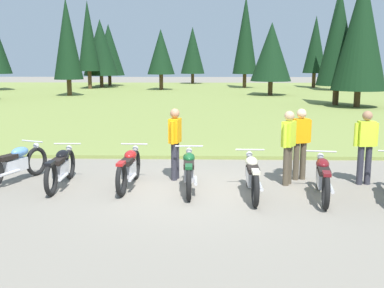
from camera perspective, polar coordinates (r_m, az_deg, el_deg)
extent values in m
plane|color=gray|center=(9.99, -0.10, -5.71)|extent=(140.00, 140.00, 0.00)
cube|color=olive|center=(34.82, 1.16, 5.85)|extent=(80.00, 44.00, 0.10)
cylinder|color=#47331E|center=(29.37, 17.39, 5.71)|extent=(0.36, 0.36, 1.28)
cone|color=black|center=(29.33, 17.76, 12.39)|extent=(2.46, 2.46, 5.58)
cylinder|color=#47331E|center=(28.25, 19.79, 5.21)|extent=(0.36, 0.36, 1.08)
cone|color=black|center=(28.21, 20.28, 13.00)|extent=(3.05, 3.05, 6.60)
cylinder|color=#47331E|center=(46.15, 6.53, 7.74)|extent=(0.36, 0.36, 1.48)
cone|color=black|center=(46.17, 6.65, 13.28)|extent=(2.41, 2.41, 7.45)
cylinder|color=#47331E|center=(45.42, -12.56, 7.71)|extent=(0.36, 0.36, 1.78)
cone|color=black|center=(45.44, -12.77, 12.95)|extent=(2.06, 2.06, 6.54)
cylinder|color=#47331E|center=(54.45, 0.07, 8.07)|extent=(0.36, 0.36, 1.26)
cone|color=black|center=(54.42, 0.07, 11.55)|extent=(2.79, 2.79, 5.35)
cylinder|color=#47331E|center=(50.73, -10.16, 7.71)|extent=(0.36, 0.36, 1.20)
cone|color=black|center=(50.69, -10.28, 11.43)|extent=(3.22, 3.22, 5.39)
cylinder|color=#47331E|center=(36.73, -14.97, 6.72)|extent=(0.36, 0.36, 1.35)
cone|color=black|center=(36.71, -15.24, 12.48)|extent=(2.20, 2.20, 6.04)
cylinder|color=#47331E|center=(42.76, -3.84, 7.62)|extent=(0.36, 0.36, 1.53)
cone|color=black|center=(42.72, -3.89, 11.36)|extent=(2.51, 2.51, 4.06)
cylinder|color=#47331E|center=(47.69, 14.87, 7.59)|extent=(0.36, 0.36, 1.55)
cone|color=black|center=(47.68, 15.06, 11.84)|extent=(2.27, 2.27, 5.53)
cylinder|color=#47331E|center=(47.39, -11.15, 7.57)|extent=(0.36, 0.36, 1.30)
cone|color=black|center=(47.36, -11.29, 11.66)|extent=(3.50, 3.50, 5.48)
cylinder|color=#47331E|center=(43.80, 17.15, 7.23)|extent=(0.36, 0.36, 1.50)
cone|color=black|center=(43.82, 17.46, 12.83)|extent=(2.72, 2.72, 7.07)
cylinder|color=#47331E|center=(36.43, 9.69, 6.77)|extent=(0.36, 0.36, 1.20)
cone|color=black|center=(36.37, 9.82, 11.21)|extent=(3.13, 3.13, 4.44)
torus|color=black|center=(11.77, -18.74, -2.04)|extent=(0.35, 0.69, 0.70)
cube|color=silver|center=(11.26, -21.12, -2.46)|extent=(0.42, 0.67, 0.28)
ellipsoid|color=#598CC6|center=(11.33, -20.58, -0.91)|extent=(0.42, 0.54, 0.22)
cube|color=black|center=(11.07, -21.98, -1.57)|extent=(0.38, 0.53, 0.10)
cylinder|color=silver|center=(11.60, -19.21, 0.33)|extent=(0.59, 0.26, 0.03)
sphere|color=silver|center=(11.71, -18.78, -0.20)|extent=(0.14, 0.14, 0.14)
cylinder|color=silver|center=(10.98, -21.64, -3.35)|extent=(0.27, 0.54, 0.07)
torus|color=black|center=(11.21, -14.95, -2.44)|extent=(0.11, 0.70, 0.70)
torus|color=black|center=(9.91, -17.12, -4.21)|extent=(0.11, 0.70, 0.70)
cube|color=silver|center=(10.54, -15.98, -3.00)|extent=(0.21, 0.64, 0.28)
ellipsoid|color=black|center=(10.65, -15.78, -1.32)|extent=(0.27, 0.48, 0.22)
cube|color=black|center=(10.29, -16.39, -2.09)|extent=(0.23, 0.48, 0.10)
cube|color=black|center=(9.83, -17.22, -2.29)|extent=(0.14, 0.32, 0.06)
cylinder|color=silver|center=(11.02, -15.21, 0.04)|extent=(0.62, 0.04, 0.03)
sphere|color=silver|center=(11.15, -15.02, -0.51)|extent=(0.14, 0.14, 0.14)
cylinder|color=silver|center=(10.25, -15.68, -3.94)|extent=(0.08, 0.55, 0.07)
torus|color=black|center=(10.87, -7.01, -2.55)|extent=(0.14, 0.70, 0.70)
torus|color=black|center=(9.54, -8.76, -4.41)|extent=(0.14, 0.70, 0.70)
cube|color=silver|center=(10.19, -7.83, -3.15)|extent=(0.24, 0.65, 0.28)
ellipsoid|color=#AD1919|center=(10.30, -7.65, -1.40)|extent=(0.29, 0.49, 0.22)
cube|color=black|center=(9.93, -8.15, -2.21)|extent=(0.25, 0.49, 0.10)
cube|color=#AD1919|center=(9.46, -8.82, -2.42)|extent=(0.16, 0.33, 0.06)
cylinder|color=silver|center=(10.67, -7.18, 0.00)|extent=(0.62, 0.07, 0.03)
sphere|color=silver|center=(10.81, -7.03, -0.56)|extent=(0.14, 0.14, 0.14)
cylinder|color=silver|center=(9.90, -7.41, -4.13)|extent=(0.10, 0.55, 0.07)
torus|color=black|center=(10.52, -0.38, -2.90)|extent=(0.12, 0.70, 0.70)
torus|color=black|center=(9.17, -0.40, -4.90)|extent=(0.12, 0.70, 0.70)
cube|color=silver|center=(9.83, -0.39, -3.55)|extent=(0.22, 0.65, 0.28)
ellipsoid|color=#144C23|center=(9.94, -0.39, -1.73)|extent=(0.28, 0.49, 0.22)
cube|color=black|center=(9.57, -0.39, -2.59)|extent=(0.24, 0.49, 0.10)
cube|color=#144C23|center=(9.08, -0.40, -2.83)|extent=(0.15, 0.32, 0.06)
cylinder|color=silver|center=(10.32, -0.38, -0.27)|extent=(0.62, 0.05, 0.03)
sphere|color=silver|center=(10.46, -0.38, -0.85)|extent=(0.14, 0.14, 0.14)
cylinder|color=silver|center=(9.57, 0.45, -4.56)|extent=(0.09, 0.55, 0.07)
torus|color=black|center=(10.20, 7.09, -3.41)|extent=(0.11, 0.70, 0.70)
torus|color=black|center=(8.85, 7.86, -5.56)|extent=(0.11, 0.70, 0.70)
cube|color=silver|center=(9.51, 7.45, -4.12)|extent=(0.21, 0.64, 0.28)
ellipsoid|color=beige|center=(9.62, 7.40, -2.23)|extent=(0.26, 0.48, 0.22)
cube|color=black|center=(9.25, 7.61, -3.13)|extent=(0.22, 0.48, 0.10)
cube|color=beige|center=(8.76, 7.92, -3.42)|extent=(0.14, 0.32, 0.06)
cylinder|color=silver|center=(9.99, 7.20, -0.70)|extent=(0.62, 0.04, 0.03)
sphere|color=silver|center=(10.14, 7.13, -1.30)|extent=(0.14, 0.14, 0.14)
cylinder|color=silver|center=(9.26, 8.48, -5.18)|extent=(0.07, 0.55, 0.07)
torus|color=black|center=(10.32, 15.56, -3.55)|extent=(0.21, 0.71, 0.70)
torus|color=black|center=(8.97, 16.28, -5.66)|extent=(0.21, 0.71, 0.70)
cube|color=silver|center=(9.63, 15.91, -4.24)|extent=(0.30, 0.66, 0.28)
ellipsoid|color=maroon|center=(9.74, 15.90, -2.39)|extent=(0.33, 0.52, 0.22)
cube|color=black|center=(9.37, 16.09, -3.28)|extent=(0.29, 0.51, 0.10)
cube|color=maroon|center=(8.89, 16.39, -3.55)|extent=(0.19, 0.34, 0.06)
cylinder|color=silver|center=(10.12, 15.74, -0.88)|extent=(0.62, 0.13, 0.03)
sphere|color=silver|center=(10.26, 15.65, -1.46)|extent=(0.14, 0.14, 0.14)
cylinder|color=silver|center=(9.38, 16.89, -5.31)|extent=(0.16, 0.55, 0.07)
cylinder|color=#2D2D38|center=(10.86, -1.97, -2.01)|extent=(0.14, 0.14, 0.88)
cylinder|color=#2D2D38|center=(10.69, -2.24, -2.21)|extent=(0.14, 0.14, 0.88)
cube|color=orange|center=(10.64, -2.13, 1.68)|extent=(0.29, 0.40, 0.56)
sphere|color=#9E7051|center=(10.59, -2.14, 3.82)|extent=(0.22, 0.22, 0.22)
cylinder|color=orange|center=(10.86, -1.79, 1.75)|extent=(0.09, 0.09, 0.52)
cylinder|color=orange|center=(10.43, -2.48, 1.39)|extent=(0.09, 0.09, 0.52)
cylinder|color=#4C4233|center=(10.61, 11.94, -2.52)|extent=(0.14, 0.14, 0.88)
cylinder|color=#4C4233|center=(10.44, 11.60, -2.71)|extent=(0.14, 0.14, 0.88)
cube|color=#C6E52D|center=(10.39, 11.92, 1.26)|extent=(0.37, 0.42, 0.56)
sphere|color=tan|center=(10.34, 12.00, 3.45)|extent=(0.22, 0.22, 0.22)
cylinder|color=#C6E52D|center=(10.61, 12.34, 1.31)|extent=(0.09, 0.09, 0.52)
cylinder|color=#C6E52D|center=(10.18, 11.47, 0.97)|extent=(0.09, 0.09, 0.52)
cylinder|color=#2D2D38|center=(10.98, 20.14, -2.50)|extent=(0.14, 0.14, 0.88)
cylinder|color=#2D2D38|center=(11.06, 21.00, -2.47)|extent=(0.14, 0.14, 0.88)
cube|color=#C6E52D|center=(10.89, 20.81, 1.21)|extent=(0.38, 0.25, 0.56)
sphere|color=#9E7051|center=(10.84, 20.95, 3.30)|extent=(0.22, 0.22, 0.22)
cylinder|color=#C6E52D|center=(10.80, 19.69, 1.11)|extent=(0.09, 0.09, 0.52)
cylinder|color=#C6E52D|center=(10.99, 21.90, 1.11)|extent=(0.09, 0.09, 0.52)
cylinder|color=#4C4233|center=(10.99, 12.80, -2.11)|extent=(0.14, 0.14, 0.88)
cylinder|color=#4C4233|center=(11.08, 13.59, -2.04)|extent=(0.14, 0.14, 0.88)
cube|color=orange|center=(10.91, 13.35, 1.62)|extent=(0.41, 0.33, 0.56)
sphere|color=beige|center=(10.85, 13.44, 3.71)|extent=(0.22, 0.22, 0.22)
cylinder|color=orange|center=(10.79, 12.31, 1.46)|extent=(0.09, 0.09, 0.52)
cylinder|color=orange|center=(11.03, 14.37, 1.57)|extent=(0.09, 0.09, 0.52)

